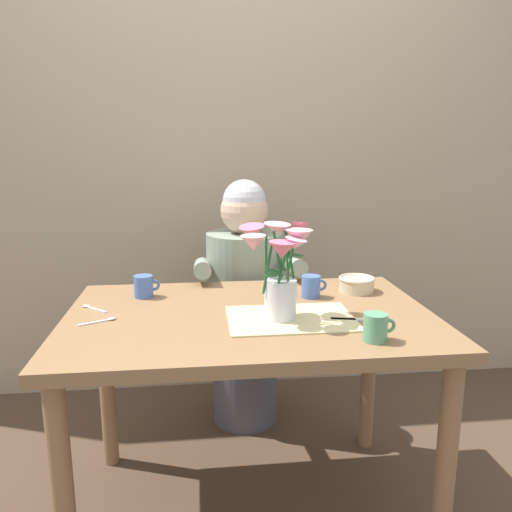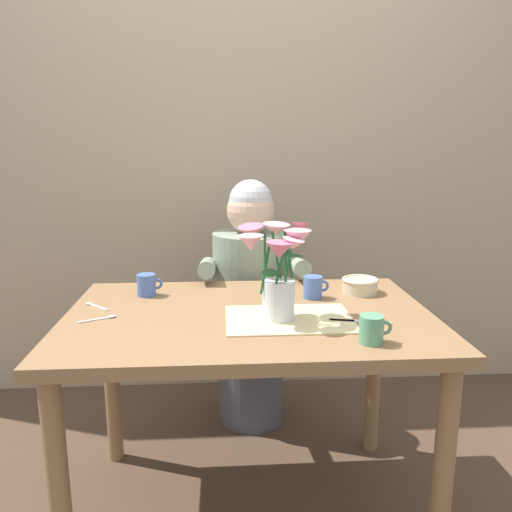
{
  "view_description": "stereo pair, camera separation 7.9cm",
  "coord_description": "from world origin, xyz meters",
  "views": [
    {
      "loc": [
        -0.16,
        -1.58,
        1.28
      ],
      "look_at": [
        0.03,
        0.05,
        0.92
      ],
      "focal_mm": 35.6,
      "sensor_mm": 36.0,
      "label": 1
    },
    {
      "loc": [
        -0.08,
        -1.59,
        1.28
      ],
      "look_at": [
        0.03,
        0.05,
        0.92
      ],
      "focal_mm": 35.6,
      "sensor_mm": 36.0,
      "label": 2
    }
  ],
  "objects": [
    {
      "name": "dining_table",
      "position": [
        0.0,
        0.0,
        0.64
      ],
      "size": [
        1.2,
        0.8,
        0.74
      ],
      "color": "olive",
      "rests_on": "ground_plane"
    },
    {
      "name": "spoon_0",
      "position": [
        -0.46,
        -0.03,
        0.74
      ],
      "size": [
        0.11,
        0.07,
        0.01
      ],
      "color": "silver",
      "rests_on": "dining_table"
    },
    {
      "name": "wood_panel_backdrop",
      "position": [
        0.0,
        1.05,
        1.25
      ],
      "size": [
        4.0,
        0.1,
        2.5
      ],
      "primitive_type": "cube",
      "color": "tan",
      "rests_on": "ground_plane"
    },
    {
      "name": "spoon_1",
      "position": [
        -0.53,
        0.11,
        0.74
      ],
      "size": [
        0.1,
        0.09,
        0.01
      ],
      "color": "silver",
      "rests_on": "dining_table"
    },
    {
      "name": "ground_plane",
      "position": [
        0.0,
        0.0,
        0.0
      ],
      "size": [
        6.0,
        6.0,
        0.0
      ],
      "primitive_type": "plane",
      "color": "#4C3828"
    },
    {
      "name": "tea_cup",
      "position": [
        -0.36,
        0.22,
        0.78
      ],
      "size": [
        0.09,
        0.07,
        0.08
      ],
      "color": "#476BB7",
      "rests_on": "dining_table"
    },
    {
      "name": "flower_vase",
      "position": [
        0.09,
        -0.07,
        0.92
      ],
      "size": [
        0.26,
        0.25,
        0.3
      ],
      "color": "silver",
      "rests_on": "dining_table"
    },
    {
      "name": "coffee_cup",
      "position": [
        0.24,
        0.15,
        0.78
      ],
      "size": [
        0.09,
        0.07,
        0.08
      ],
      "color": "#476BB7",
      "rests_on": "dining_table"
    },
    {
      "name": "ceramic_bowl",
      "position": [
        0.43,
        0.2,
        0.77
      ],
      "size": [
        0.14,
        0.14,
        0.06
      ],
      "color": "beige",
      "rests_on": "dining_table"
    },
    {
      "name": "seated_person",
      "position": [
        0.04,
        0.62,
        0.56
      ],
      "size": [
        0.45,
        0.47,
        1.14
      ],
      "rotation": [
        0.0,
        0.0,
        -0.06
      ],
      "color": "#4C4C56",
      "rests_on": "ground_plane"
    },
    {
      "name": "ceramic_mug",
      "position": [
        0.33,
        -0.28,
        0.78
      ],
      "size": [
        0.09,
        0.07,
        0.08
      ],
      "color": "#569970",
      "rests_on": "dining_table"
    },
    {
      "name": "dinner_knife",
      "position": [
        0.34,
        -0.12,
        0.74
      ],
      "size": [
        0.19,
        0.06,
        0.0
      ],
      "primitive_type": "cube",
      "rotation": [
        0.0,
        0.0,
        -0.23
      ],
      "color": "silver",
      "rests_on": "dining_table"
    },
    {
      "name": "striped_placemat",
      "position": [
        0.12,
        -0.08,
        0.74
      ],
      "size": [
        0.4,
        0.28,
        0.0
      ],
      "primitive_type": "cube",
      "color": "beige",
      "rests_on": "dining_table"
    }
  ]
}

